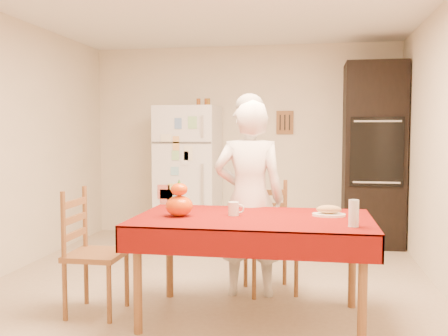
% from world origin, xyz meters
% --- Properties ---
extents(floor, '(4.50, 4.50, 0.00)m').
position_xyz_m(floor, '(0.00, 0.00, 0.00)').
color(floor, tan).
rests_on(floor, ground).
extents(room_shell, '(4.02, 4.52, 2.51)m').
position_xyz_m(room_shell, '(0.00, 0.00, 1.62)').
color(room_shell, beige).
rests_on(room_shell, ground).
extents(refrigerator, '(0.75, 0.74, 1.70)m').
position_xyz_m(refrigerator, '(-0.65, 1.88, 0.85)').
color(refrigerator, white).
rests_on(refrigerator, floor).
extents(oven_cabinet, '(0.70, 0.62, 2.20)m').
position_xyz_m(oven_cabinet, '(1.63, 1.93, 1.10)').
color(oven_cabinet, black).
rests_on(oven_cabinet, floor).
extents(dining_table, '(1.70, 1.00, 0.76)m').
position_xyz_m(dining_table, '(0.48, -0.73, 0.69)').
color(dining_table, brown).
rests_on(dining_table, floor).
extents(chair_far, '(0.53, 0.52, 0.95)m').
position_xyz_m(chair_far, '(0.53, -0.00, 0.51)').
color(chair_far, brown).
rests_on(chair_far, floor).
extents(chair_left, '(0.40, 0.42, 0.95)m').
position_xyz_m(chair_left, '(-0.77, -0.81, 0.51)').
color(chair_left, brown).
rests_on(chair_left, floor).
extents(seated_woman, '(0.63, 0.44, 1.64)m').
position_xyz_m(seated_woman, '(0.38, -0.17, 0.82)').
color(seated_woman, silver).
rests_on(seated_woman, floor).
extents(coffee_mug, '(0.08, 0.08, 0.10)m').
position_xyz_m(coffee_mug, '(0.33, -0.70, 0.81)').
color(coffee_mug, white).
rests_on(coffee_mug, dining_table).
extents(pumpkin_lower, '(0.20, 0.20, 0.15)m').
position_xyz_m(pumpkin_lower, '(-0.06, -0.79, 0.84)').
color(pumpkin_lower, red).
rests_on(pumpkin_lower, dining_table).
extents(pumpkin_upper, '(0.12, 0.12, 0.09)m').
position_xyz_m(pumpkin_upper, '(-0.06, -0.79, 0.96)').
color(pumpkin_upper, red).
rests_on(pumpkin_upper, pumpkin_lower).
extents(wine_glass, '(0.07, 0.07, 0.18)m').
position_xyz_m(wine_glass, '(1.16, -1.00, 0.85)').
color(wine_glass, silver).
rests_on(wine_glass, dining_table).
extents(bread_plate, '(0.24, 0.24, 0.02)m').
position_xyz_m(bread_plate, '(1.02, -0.60, 0.77)').
color(bread_plate, white).
rests_on(bread_plate, dining_table).
extents(bread_loaf, '(0.18, 0.10, 0.06)m').
position_xyz_m(bread_loaf, '(1.02, -0.60, 0.81)').
color(bread_loaf, '#9A734C').
rests_on(bread_loaf, bread_plate).
extents(spice_jar_left, '(0.05, 0.05, 0.10)m').
position_xyz_m(spice_jar_left, '(-0.53, 1.93, 1.75)').
color(spice_jar_left, '#954D1B').
rests_on(spice_jar_left, refrigerator).
extents(spice_jar_mid, '(0.05, 0.05, 0.10)m').
position_xyz_m(spice_jar_mid, '(-0.42, 1.93, 1.75)').
color(spice_jar_mid, brown).
rests_on(spice_jar_mid, refrigerator).
extents(spice_jar_right, '(0.05, 0.05, 0.10)m').
position_xyz_m(spice_jar_right, '(-0.40, 1.93, 1.75)').
color(spice_jar_right, brown).
rests_on(spice_jar_right, refrigerator).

